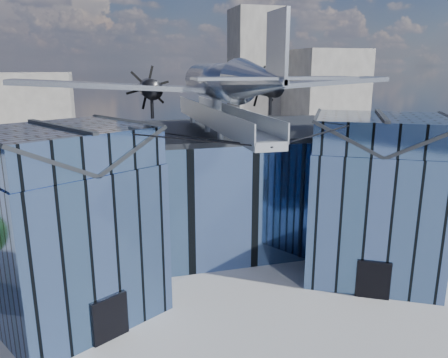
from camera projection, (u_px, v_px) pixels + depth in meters
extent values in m
plane|color=gray|center=(231.00, 283.00, 31.28)|extent=(120.00, 120.00, 0.00)
cube|color=#486594|center=(203.00, 187.00, 38.48)|extent=(28.00, 14.00, 9.50)
cube|color=#24272B|center=(202.00, 131.00, 37.24)|extent=(28.00, 14.00, 0.40)
cube|color=#486594|center=(71.00, 242.00, 26.42)|extent=(11.79, 11.43, 9.50)
cube|color=#486594|center=(62.00, 147.00, 24.96)|extent=(11.56, 11.20, 2.20)
cube|color=#24272B|center=(21.00, 152.00, 23.40)|extent=(7.98, 9.23, 2.40)
cube|color=#24272B|center=(97.00, 142.00, 26.51)|extent=(7.98, 9.23, 2.40)
cube|color=#24272B|center=(60.00, 127.00, 24.67)|extent=(4.30, 7.10, 0.18)
cube|color=black|center=(110.00, 318.00, 24.55)|extent=(2.03, 1.32, 2.60)
cube|color=black|center=(133.00, 223.00, 29.54)|extent=(0.34, 0.34, 9.50)
cube|color=#486594|center=(373.00, 212.00, 31.88)|extent=(11.79, 11.43, 9.50)
cube|color=#486594|center=(380.00, 132.00, 30.41)|extent=(11.56, 11.20, 2.20)
cube|color=#24272B|center=(347.00, 131.00, 30.95)|extent=(7.98, 9.23, 2.40)
cube|color=#24272B|center=(415.00, 133.00, 29.87)|extent=(7.98, 9.23, 2.40)
cube|color=#24272B|center=(382.00, 116.00, 30.12)|extent=(4.30, 7.10, 0.18)
cube|color=black|center=(373.00, 280.00, 28.95)|extent=(2.03, 1.32, 2.60)
cube|color=black|center=(311.00, 207.00, 32.96)|extent=(0.34, 0.34, 9.50)
cube|color=#9DA3AB|center=(218.00, 122.00, 31.75)|extent=(1.80, 21.00, 0.50)
cube|color=#9DA3AB|center=(206.00, 114.00, 31.36)|extent=(0.08, 21.00, 1.10)
cube|color=#9DA3AB|center=(230.00, 113.00, 31.83)|extent=(0.08, 21.00, 1.10)
cylinder|color=#9DA3AB|center=(192.00, 117.00, 40.78)|extent=(0.44, 0.44, 1.35)
cylinder|color=#9DA3AB|center=(207.00, 125.00, 35.19)|extent=(0.44, 0.44, 1.35)
cylinder|color=#9DA3AB|center=(220.00, 132.00, 31.46)|extent=(0.44, 0.44, 1.35)
cylinder|color=#9DA3AB|center=(217.00, 108.00, 31.98)|extent=(0.70, 0.70, 1.40)
cylinder|color=black|center=(160.00, 137.00, 23.32)|extent=(10.55, 6.08, 0.69)
cylinder|color=black|center=(335.00, 129.00, 26.05)|extent=(10.55, 6.08, 0.69)
cylinder|color=black|center=(183.00, 136.00, 29.25)|extent=(6.09, 17.04, 1.19)
cylinder|color=black|center=(267.00, 132.00, 30.81)|extent=(6.09, 17.04, 1.19)
cylinder|color=#A0A5AD|center=(217.00, 81.00, 31.49)|extent=(2.50, 11.00, 2.50)
sphere|color=#A0A5AD|center=(200.00, 79.00, 36.62)|extent=(2.50, 2.50, 2.50)
cube|color=black|center=(203.00, 71.00, 35.52)|extent=(1.60, 1.40, 0.50)
cone|color=#A0A5AD|center=(260.00, 81.00, 23.03)|extent=(2.50, 7.00, 2.50)
cube|color=#A0A5AD|center=(277.00, 48.00, 20.48)|extent=(0.18, 2.40, 3.40)
cube|color=#A0A5AD|center=(275.00, 78.00, 20.92)|extent=(8.00, 1.80, 0.14)
cube|color=#A0A5AD|center=(117.00, 86.00, 30.68)|extent=(14.00, 3.20, 1.08)
cylinder|color=black|center=(150.00, 89.00, 31.93)|extent=(1.44, 3.20, 1.44)
cone|color=black|center=(148.00, 88.00, 33.61)|extent=(0.70, 0.70, 0.70)
cube|color=black|center=(148.00, 88.00, 33.75)|extent=(1.05, 0.06, 3.33)
cube|color=black|center=(148.00, 88.00, 33.75)|extent=(2.53, 0.06, 2.53)
cube|color=black|center=(148.00, 88.00, 33.75)|extent=(3.33, 0.06, 1.05)
cylinder|color=black|center=(152.00, 106.00, 31.68)|extent=(0.24, 0.24, 1.75)
cube|color=#A0A5AD|center=(299.00, 84.00, 34.32)|extent=(14.00, 3.20, 1.08)
cylinder|color=black|center=(268.00, 87.00, 34.32)|extent=(1.44, 3.20, 1.44)
cone|color=black|center=(260.00, 86.00, 36.00)|extent=(0.70, 0.70, 0.70)
cube|color=black|center=(259.00, 86.00, 36.14)|extent=(1.05, 0.06, 3.33)
cube|color=black|center=(259.00, 86.00, 36.14)|extent=(2.53, 0.06, 2.53)
cube|color=black|center=(259.00, 86.00, 36.14)|extent=(3.33, 0.06, 1.05)
cylinder|color=black|center=(270.00, 104.00, 34.07)|extent=(0.24, 0.24, 1.75)
cube|color=gray|center=(322.00, 99.00, 82.09)|extent=(12.00, 14.00, 18.00)
cube|color=gray|center=(31.00, 114.00, 75.61)|extent=(14.00, 10.00, 14.00)
cube|color=gray|center=(255.00, 77.00, 87.81)|extent=(9.00, 9.00, 26.00)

